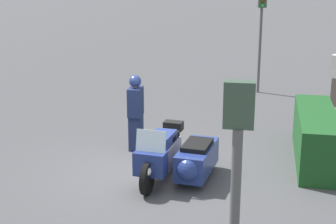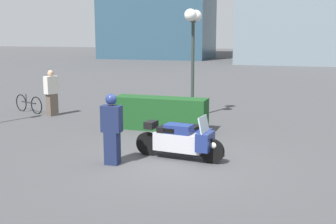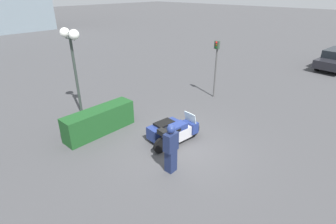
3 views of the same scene
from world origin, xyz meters
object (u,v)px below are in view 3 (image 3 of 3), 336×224
at_px(officer_rider, 171,147).
at_px(traffic_light_near, 216,61).
at_px(police_motorcycle, 173,130).
at_px(hedge_bush_curbside, 100,121).
at_px(twin_lamp_post, 71,44).

height_order(officer_rider, traffic_light_near, traffic_light_near).
distance_m(police_motorcycle, officer_rider, 1.97).
bearing_deg(hedge_bush_curbside, traffic_light_near, -11.15).
xyz_separation_m(officer_rider, traffic_light_near, (6.42, 2.59, 1.13)).
height_order(hedge_bush_curbside, twin_lamp_post, twin_lamp_post).
xyz_separation_m(officer_rider, twin_lamp_post, (0.38, 6.17, 2.38)).
relative_size(police_motorcycle, officer_rider, 1.37).
xyz_separation_m(police_motorcycle, officer_rider, (-1.47, -1.23, 0.45)).
relative_size(hedge_bush_curbside, twin_lamp_post, 0.77).
bearing_deg(twin_lamp_post, police_motorcycle, -77.57).
bearing_deg(police_motorcycle, hedge_bush_curbside, 126.71).
relative_size(police_motorcycle, hedge_bush_curbside, 0.77).
height_order(police_motorcycle, hedge_bush_curbside, police_motorcycle).
relative_size(twin_lamp_post, traffic_light_near, 1.29).
relative_size(police_motorcycle, twin_lamp_post, 0.59).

